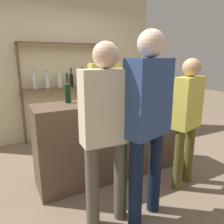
% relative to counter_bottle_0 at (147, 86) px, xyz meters
% --- Properties ---
extents(ground_plane, '(16.00, 16.00, 0.00)m').
position_rel_counter_bottle_0_xyz_m(ground_plane, '(-0.65, -0.13, -1.16)').
color(ground_plane, '#7A6651').
extents(bar_counter, '(1.98, 0.50, 1.03)m').
position_rel_counter_bottle_0_xyz_m(bar_counter, '(-0.65, -0.13, -0.65)').
color(bar_counter, brown).
rests_on(bar_counter, ground_plane).
extents(back_wall, '(3.58, 0.12, 2.80)m').
position_rel_counter_bottle_0_xyz_m(back_wall, '(-0.65, 1.72, 0.24)').
color(back_wall, beige).
rests_on(back_wall, ground_plane).
extents(back_shelf, '(1.89, 0.18, 1.83)m').
position_rel_counter_bottle_0_xyz_m(back_shelf, '(-0.66, 1.54, 0.03)').
color(back_shelf, brown).
rests_on(back_shelf, ground_plane).
extents(counter_bottle_0, '(0.08, 0.08, 0.34)m').
position_rel_counter_bottle_0_xyz_m(counter_bottle_0, '(0.00, 0.00, 0.00)').
color(counter_bottle_0, brown).
rests_on(counter_bottle_0, bar_counter).
extents(counter_bottle_1, '(0.07, 0.07, 0.34)m').
position_rel_counter_bottle_0_xyz_m(counter_bottle_1, '(-0.28, -0.16, 0.01)').
color(counter_bottle_1, black).
rests_on(counter_bottle_1, bar_counter).
extents(counter_bottle_2, '(0.07, 0.07, 0.35)m').
position_rel_counter_bottle_0_xyz_m(counter_bottle_2, '(-1.19, -0.01, 0.01)').
color(counter_bottle_2, black).
rests_on(counter_bottle_2, bar_counter).
extents(wine_glass, '(0.07, 0.07, 0.16)m').
position_rel_counter_bottle_0_xyz_m(wine_glass, '(-0.11, 0.02, -0.01)').
color(wine_glass, silver).
rests_on(wine_glass, bar_counter).
extents(cork_jar, '(0.14, 0.14, 0.16)m').
position_rel_counter_bottle_0_xyz_m(cork_jar, '(0.20, -0.22, -0.05)').
color(cork_jar, silver).
rests_on(cork_jar, bar_counter).
extents(customer_left, '(0.46, 0.22, 1.70)m').
position_rel_counter_bottle_0_xyz_m(customer_left, '(-1.12, -0.91, -0.16)').
color(customer_left, '#575347').
rests_on(customer_left, ground_plane).
extents(server_behind_counter, '(0.50, 0.25, 1.70)m').
position_rel_counter_bottle_0_xyz_m(server_behind_counter, '(-0.40, 0.59, -0.17)').
color(server_behind_counter, brown).
rests_on(server_behind_counter, ground_plane).
extents(customer_right, '(0.42, 0.27, 1.56)m').
position_rel_counter_bottle_0_xyz_m(customer_right, '(0.01, -0.78, -0.24)').
color(customer_right, brown).
rests_on(customer_right, ground_plane).
extents(customer_center, '(0.50, 0.32, 1.80)m').
position_rel_counter_bottle_0_xyz_m(customer_center, '(-0.75, -1.03, -0.10)').
color(customer_center, '#121C33').
rests_on(customer_center, ground_plane).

